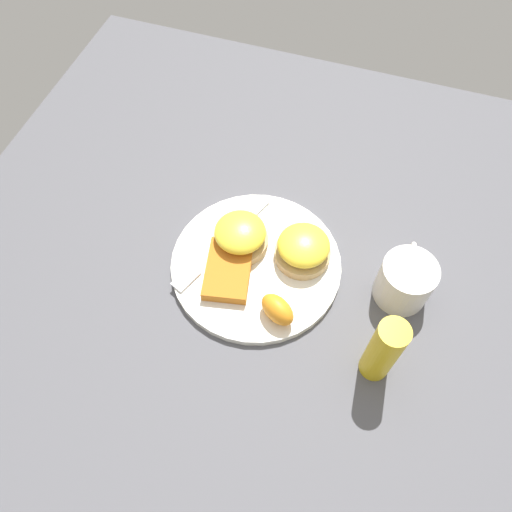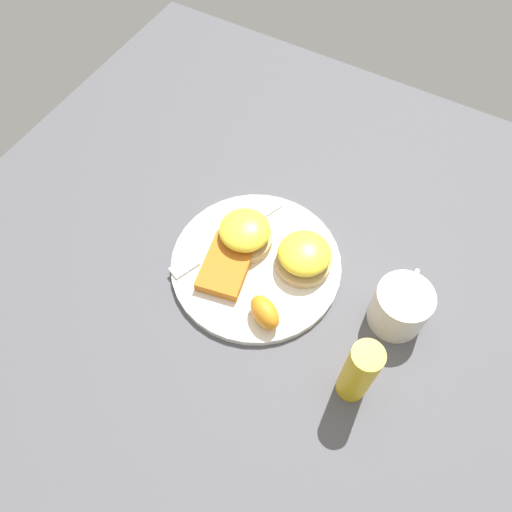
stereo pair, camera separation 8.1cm
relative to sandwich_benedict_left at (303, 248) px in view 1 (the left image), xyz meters
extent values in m
plane|color=#4C4C51|center=(-0.04, 0.07, -0.04)|extent=(1.10, 1.10, 0.00)
cylinder|color=silver|center=(-0.04, 0.07, -0.03)|extent=(0.28, 0.28, 0.01)
cylinder|color=tan|center=(0.00, 0.00, -0.02)|extent=(0.09, 0.09, 0.02)
ellipsoid|color=yellow|center=(0.00, 0.00, 0.01)|extent=(0.09, 0.09, 0.04)
cylinder|color=tan|center=(-0.01, 0.11, -0.02)|extent=(0.09, 0.09, 0.02)
ellipsoid|color=yellow|center=(-0.01, 0.11, 0.01)|extent=(0.09, 0.09, 0.04)
cube|color=#BB691D|center=(-0.07, 0.11, -0.02)|extent=(0.12, 0.09, 0.02)
ellipsoid|color=orange|center=(-0.12, 0.01, 0.00)|extent=(0.06, 0.07, 0.04)
cube|color=silver|center=(0.03, 0.11, -0.02)|extent=(0.12, 0.06, 0.00)
cube|color=silver|center=(-0.10, 0.17, -0.02)|extent=(0.05, 0.04, 0.00)
cylinder|color=silver|center=(-0.01, -0.17, 0.00)|extent=(0.09, 0.09, 0.08)
torus|color=silver|center=(0.04, -0.17, 0.00)|extent=(0.04, 0.01, 0.04)
cylinder|color=gold|center=(-0.15, -0.15, 0.03)|extent=(0.04, 0.04, 0.14)
camera|label=1|loc=(-0.43, -0.06, 0.69)|focal=35.00mm
camera|label=2|loc=(-0.40, -0.14, 0.69)|focal=35.00mm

